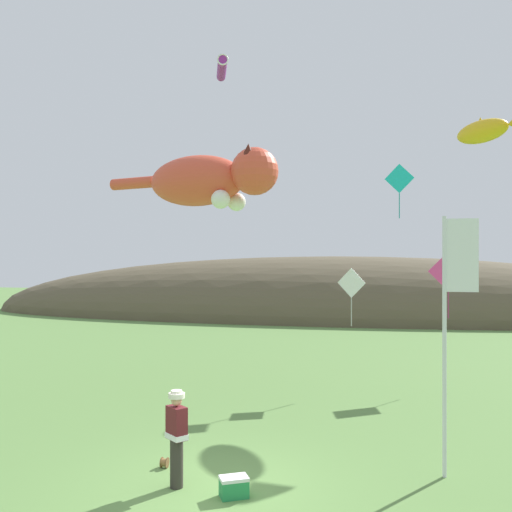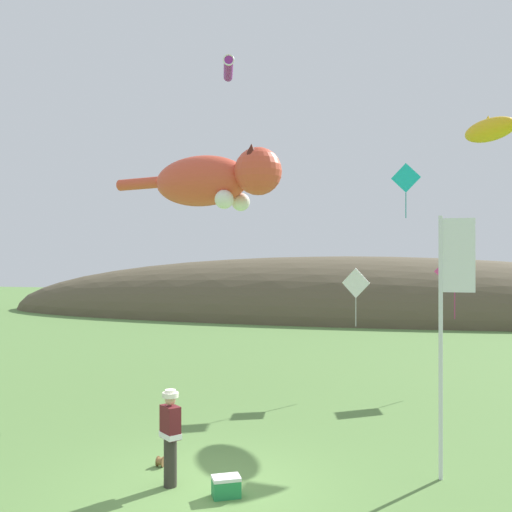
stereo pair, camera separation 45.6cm
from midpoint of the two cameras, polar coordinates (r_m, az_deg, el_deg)
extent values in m
plane|color=#5B8442|center=(11.22, -3.96, -22.17)|extent=(120.00, 120.00, 0.00)
ellipsoid|color=brown|center=(41.60, 9.31, -5.91)|extent=(53.27, 14.15, 8.53)
cylinder|color=#332D28|center=(11.20, -7.34, -19.80)|extent=(0.24, 0.24, 0.88)
cube|color=#59191E|center=(10.97, -7.34, -16.15)|extent=(0.46, 0.44, 0.60)
cube|color=white|center=(11.04, -7.34, -17.35)|extent=(0.49, 0.47, 0.10)
sphere|color=tan|center=(10.86, -7.34, -14.08)|extent=(0.20, 0.20, 0.20)
cylinder|color=beige|center=(10.84, -7.34, -13.61)|extent=(0.30, 0.30, 0.09)
cylinder|color=beige|center=(10.83, -7.34, -13.30)|extent=(0.20, 0.20, 0.07)
cylinder|color=olive|center=(12.27, -8.42, -19.66)|extent=(0.12, 0.16, 0.16)
cylinder|color=brown|center=(12.29, -8.69, -19.63)|extent=(0.02, 0.21, 0.21)
cylinder|color=brown|center=(12.25, -8.15, -19.70)|extent=(0.02, 0.21, 0.21)
cube|color=#268C4C|center=(10.80, -1.70, -22.20)|extent=(0.57, 0.51, 0.30)
cube|color=white|center=(10.73, -1.70, -21.31)|extent=(0.59, 0.52, 0.06)
cylinder|color=silver|center=(11.54, 19.08, -8.64)|extent=(0.08, 0.08, 5.00)
cube|color=white|center=(11.45, 20.67, 0.08)|extent=(0.60, 0.03, 1.40)
ellipsoid|color=#E04C33|center=(18.84, -4.80, 7.47)|extent=(3.82, 2.69, 1.64)
ellipsoid|color=white|center=(18.71, -4.38, 6.61)|extent=(2.43, 1.57, 0.90)
sphere|color=#E04C33|center=(17.76, 0.95, 8.47)|extent=(1.48, 1.48, 1.48)
cone|color=#4E1A11|center=(18.20, 1.58, 9.98)|extent=(0.65, 0.65, 0.49)
cone|color=#4E1A11|center=(17.49, 0.30, 10.39)|extent=(0.65, 0.65, 0.49)
sphere|color=white|center=(18.53, -0.83, 5.42)|extent=(0.59, 0.59, 0.59)
sphere|color=white|center=(17.68, -2.47, 5.69)|extent=(0.59, 0.59, 0.59)
cylinder|color=#E04C33|center=(20.44, -10.95, 7.11)|extent=(1.85, 0.88, 0.39)
ellipsoid|color=gold|center=(21.25, 22.91, 11.54)|extent=(1.93, 2.26, 0.77)
cone|color=gold|center=(21.36, 22.78, 12.38)|extent=(0.50, 0.50, 0.36)
sphere|color=black|center=(21.94, 22.09, 11.34)|extent=(0.18, 0.18, 0.18)
cylinder|color=#8C268C|center=(23.31, -2.19, 18.19)|extent=(0.95, 2.07, 0.36)
torus|color=white|center=(22.33, -2.13, 19.02)|extent=(0.44, 0.19, 0.44)
cube|color=white|center=(18.37, 10.65, -2.67)|extent=(0.90, 0.35, 0.95)
cylinder|color=black|center=(18.38, 10.65, -2.67)|extent=(0.61, 0.24, 0.02)
cube|color=#A9A9A9|center=(18.43, 10.65, -5.55)|extent=(0.03, 0.02, 0.90)
cube|color=#19BFBF|center=(21.03, 15.37, 7.55)|extent=(1.03, 0.23, 1.05)
cylinder|color=black|center=(21.04, 15.37, 7.55)|extent=(0.69, 0.16, 0.02)
cube|color=#118585|center=(20.92, 15.37, 4.91)|extent=(0.03, 0.01, 0.90)
cube|color=#E53F8C|center=(19.76, 19.88, -1.47)|extent=(1.30, 0.09, 1.30)
cylinder|color=black|center=(19.77, 19.88, -1.47)|extent=(0.87, 0.07, 0.02)
cube|color=#A02C62|center=(19.81, 19.88, -4.65)|extent=(0.03, 0.01, 0.90)
camera|label=1|loc=(0.23, -89.08, 0.00)|focal=40.00mm
camera|label=2|loc=(0.23, 90.92, 0.00)|focal=40.00mm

